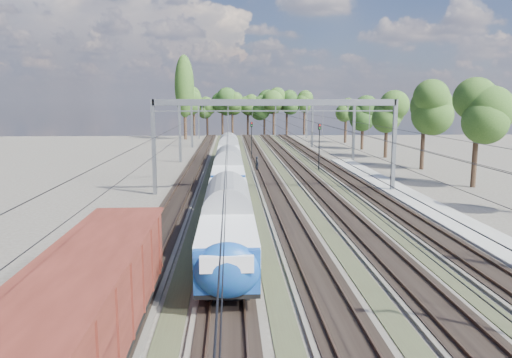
{
  "coord_description": "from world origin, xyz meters",
  "views": [
    {
      "loc": [
        -4.34,
        -17.24,
        8.9
      ],
      "look_at": [
        -2.31,
        21.23,
        2.8
      ],
      "focal_mm": 35.0,
      "sensor_mm": 36.0,
      "label": 1
    }
  ],
  "objects_px": {
    "freight_boxcar": "(87,305)",
    "worker": "(257,164)",
    "signal_far": "(319,141)",
    "signal_near": "(252,136)",
    "emu_train": "(228,166)"
  },
  "relations": [
    {
      "from": "worker",
      "to": "signal_far",
      "type": "xyz_separation_m",
      "value": [
        7.92,
        0.61,
        2.78
      ]
    },
    {
      "from": "freight_boxcar",
      "to": "worker",
      "type": "distance_m",
      "value": 47.06
    },
    {
      "from": "freight_boxcar",
      "to": "worker",
      "type": "relative_size",
      "value": 7.52
    },
    {
      "from": "worker",
      "to": "signal_near",
      "type": "bearing_deg",
      "value": -16.07
    },
    {
      "from": "worker",
      "to": "signal_far",
      "type": "bearing_deg",
      "value": -102.18
    },
    {
      "from": "freight_boxcar",
      "to": "worker",
      "type": "height_order",
      "value": "freight_boxcar"
    },
    {
      "from": "emu_train",
      "to": "freight_boxcar",
      "type": "bearing_deg",
      "value": -97.74
    },
    {
      "from": "signal_far",
      "to": "emu_train",
      "type": "bearing_deg",
      "value": -144.03
    },
    {
      "from": "freight_boxcar",
      "to": "signal_far",
      "type": "relative_size",
      "value": 2.48
    },
    {
      "from": "freight_boxcar",
      "to": "signal_near",
      "type": "distance_m",
      "value": 59.85
    },
    {
      "from": "signal_far",
      "to": "freight_boxcar",
      "type": "bearing_deg",
      "value": -123.1
    },
    {
      "from": "emu_train",
      "to": "signal_near",
      "type": "xyz_separation_m",
      "value": [
        3.45,
        26.17,
        1.13
      ]
    },
    {
      "from": "signal_far",
      "to": "signal_near",
      "type": "bearing_deg",
      "value": 108.77
    },
    {
      "from": "emu_train",
      "to": "worker",
      "type": "height_order",
      "value": "emu_train"
    },
    {
      "from": "worker",
      "to": "signal_near",
      "type": "distance_m",
      "value": 13.22
    }
  ]
}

